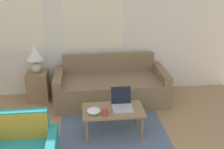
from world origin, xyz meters
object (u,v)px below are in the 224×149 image
at_px(coffee_table, 113,112).
at_px(laptop, 122,103).
at_px(table_lamp, 35,56).
at_px(couch, 111,87).
at_px(cup_navy, 105,112).
at_px(snack_bowl, 94,111).

xyz_separation_m(coffee_table, laptop, (0.14, 0.05, 0.11)).
height_order(table_lamp, laptop, table_lamp).
distance_m(table_lamp, coffee_table, 1.87).
relative_size(couch, laptop, 6.11).
xyz_separation_m(cup_navy, snack_bowl, (-0.16, 0.08, -0.02)).
bearing_deg(coffee_table, snack_bowl, -165.61).
relative_size(laptop, snack_bowl, 1.65).
bearing_deg(table_lamp, cup_navy, -51.41).
distance_m(cup_navy, snack_bowl, 0.18).
distance_m(couch, coffee_table, 1.11).
height_order(cup_navy, snack_bowl, cup_navy).
bearing_deg(table_lamp, laptop, -40.96).
distance_m(coffee_table, laptop, 0.18).
bearing_deg(laptop, table_lamp, 139.04).
bearing_deg(laptop, cup_navy, -141.92).
bearing_deg(laptop, snack_bowl, -163.34).
distance_m(couch, table_lamp, 1.49).
xyz_separation_m(table_lamp, cup_navy, (1.14, -1.43, -0.41)).
height_order(table_lamp, cup_navy, table_lamp).
relative_size(table_lamp, cup_navy, 5.02).
height_order(laptop, snack_bowl, laptop).
distance_m(table_lamp, laptop, 1.90).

